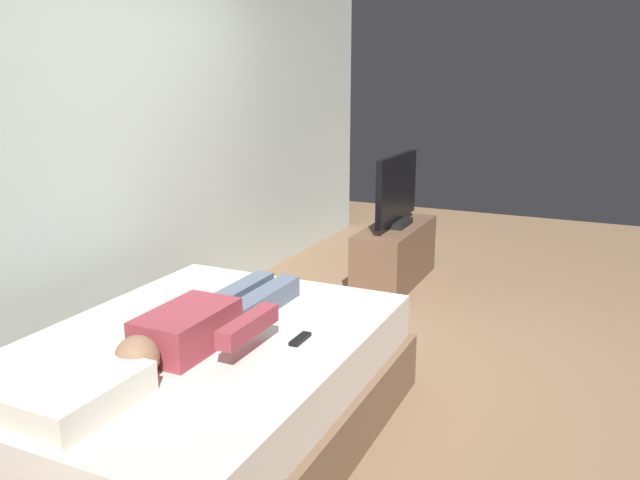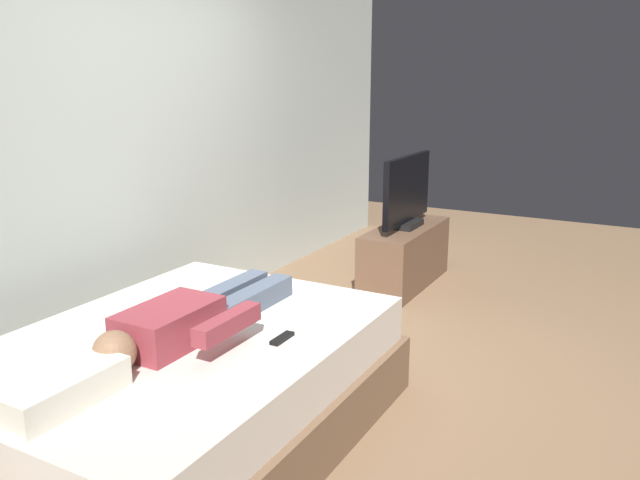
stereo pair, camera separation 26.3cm
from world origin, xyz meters
name	(u,v)px [view 2 (the right image)]	position (x,y,z in m)	size (l,w,h in m)	color
ground_plane	(358,380)	(0.00, 0.00, 0.00)	(10.00, 10.00, 0.00)	#8C6B4C
back_wall	(174,122)	(0.40, 1.64, 1.40)	(6.40, 0.10, 2.80)	silver
bed	(183,388)	(-0.97, 0.48, 0.26)	(2.06, 1.53, 0.54)	brown
pillow	(51,385)	(-1.68, 0.48, 0.60)	(0.48, 0.34, 0.12)	silver
person	(191,318)	(-0.94, 0.43, 0.62)	(1.26, 0.46, 0.18)	#993842
remote	(282,338)	(-0.79, 0.02, 0.55)	(0.15, 0.04, 0.02)	black
tv_stand	(405,256)	(1.78, 0.42, 0.25)	(1.10, 0.40, 0.50)	brown
tv	(407,193)	(1.78, 0.42, 0.78)	(0.88, 0.20, 0.59)	black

